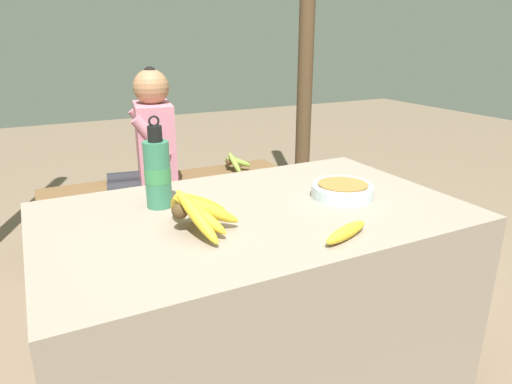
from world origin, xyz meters
The scene contains 9 objects.
market_counter centered at (0.00, 0.00, 0.35)m, with size 1.33×0.82×0.70m.
banana_bunch_ripe centered at (-0.22, -0.07, 0.77)m, with size 0.20×0.30×0.14m.
serving_bowl centered at (0.33, -0.03, 0.73)m, with size 0.21×0.21×0.05m.
water_bottle centered at (-0.26, 0.17, 0.82)m, with size 0.08×0.08×0.30m.
loose_banana_front centered at (0.13, -0.31, 0.72)m, with size 0.19×0.10×0.04m.
wooden_bench centered at (0.11, 1.36, 0.34)m, with size 1.46×0.32×0.41m.
seated_vendor centered at (-0.01, 1.34, 0.62)m, with size 0.44×0.42×1.07m.
banana_bunch_green centered at (0.54, 1.36, 0.47)m, with size 0.16×0.28×0.13m.
support_post_far centered at (1.23, 1.62, 1.36)m, with size 0.11×0.11×2.72m.
Camera 1 is at (-0.61, -1.21, 1.24)m, focal length 32.00 mm.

